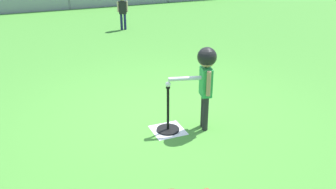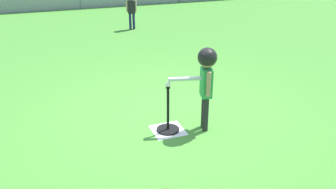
# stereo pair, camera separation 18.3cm
# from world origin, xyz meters

# --- Properties ---
(ground_plane) EXTENTS (60.00, 60.00, 0.00)m
(ground_plane) POSITION_xyz_m (0.00, 0.00, 0.00)
(ground_plane) COLOR #478C33
(home_plate) EXTENTS (0.44, 0.44, 0.01)m
(home_plate) POSITION_xyz_m (-0.16, -0.46, 0.00)
(home_plate) COLOR white
(home_plate) RESTS_ON ground_plane
(batting_tee) EXTENTS (0.32, 0.32, 0.66)m
(batting_tee) POSITION_xyz_m (-0.16, -0.46, 0.10)
(batting_tee) COLOR black
(batting_tee) RESTS_ON ground_plane
(baseball_on_tee) EXTENTS (0.07, 0.07, 0.07)m
(baseball_on_tee) POSITION_xyz_m (-0.16, -0.46, 0.70)
(baseball_on_tee) COLOR white
(baseball_on_tee) RESTS_ON batting_tee
(batter_child) EXTENTS (0.63, 0.33, 1.18)m
(batter_child) POSITION_xyz_m (0.33, -0.59, 0.84)
(batter_child) COLOR #262626
(batter_child) RESTS_ON ground_plane
(fielder_near_right) EXTENTS (0.30, 0.21, 1.04)m
(fielder_near_right) POSITION_xyz_m (0.95, 5.55, 0.67)
(fielder_near_right) COLOR #191E4C
(fielder_near_right) RESTS_ON ground_plane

